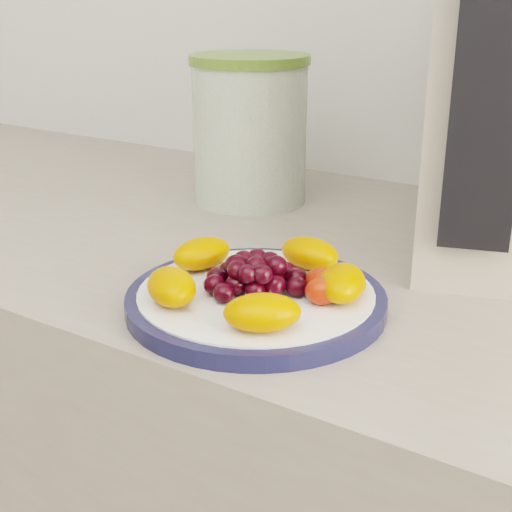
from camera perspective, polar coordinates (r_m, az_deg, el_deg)
The scene contains 6 objects.
plate_rim at distance 0.63m, azimuth 0.00°, elevation -3.59°, with size 0.23×0.23×0.01m, color #15183B.
plate_face at distance 0.63m, azimuth 0.00°, elevation -3.51°, with size 0.21×0.21×0.02m, color white.
canister at distance 0.94m, azimuth -0.50°, elevation 9.70°, with size 0.15×0.15×0.18m, color #2A580D.
canister_lid at distance 0.92m, azimuth -0.52°, elevation 15.46°, with size 0.15×0.15×0.01m, color #59792B.
appliance_panel at distance 0.64m, azimuth 18.16°, elevation 12.11°, with size 0.06×0.02×0.27m, color black.
fruit_plate at distance 0.62m, azimuth 0.57°, elevation -1.63°, with size 0.20×0.19×0.03m.
Camera 1 is at (0.27, 0.54, 1.17)m, focal length 50.00 mm.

